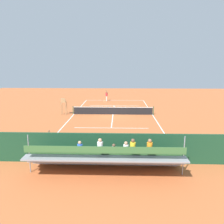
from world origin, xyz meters
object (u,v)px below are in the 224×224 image
object	(u,v)px
umpire_chair	(64,104)
tennis_player	(107,95)
tennis_racket	(104,101)
tennis_ball_far	(94,102)
bleacher_stand	(107,158)
line_judge	(49,144)
equipment_bag	(112,156)
tennis_net	(113,111)
tennis_ball_near	(117,103)
courtside_bench	(139,151)

from	to	relation	value
umpire_chair	tennis_player	xyz separation A→B (m)	(-4.79, -10.56, -0.30)
tennis_racket	tennis_ball_far	size ratio (longest dim) A/B	8.62
bleacher_stand	umpire_chair	world-z (taller)	bleacher_stand
line_judge	tennis_player	bearing A→B (deg)	-96.34
bleacher_stand	tennis_ball_far	distance (m)	24.52
tennis_ball_far	tennis_racket	bearing A→B (deg)	-139.16
umpire_chair	equipment_bag	size ratio (longest dim) A/B	2.38
tennis_net	tennis_racket	bearing A→B (deg)	-79.55
equipment_bag	tennis_ball_near	world-z (taller)	equipment_bag
umpire_chair	equipment_bag	bearing A→B (deg)	116.57
tennis_player	tennis_ball_far	distance (m)	2.61
tennis_net	tennis_ball_far	world-z (taller)	tennis_net
umpire_chair	courtside_bench	distance (m)	15.41
tennis_player	tennis_racket	size ratio (longest dim) A/B	3.39
umpire_chair	tennis_racket	xyz separation A→B (m)	(-4.32, -10.54, -1.30)
tennis_ball_far	tennis_ball_near	bearing A→B (deg)	168.01
tennis_racket	courtside_bench	bearing A→B (deg)	99.73
bleacher_stand	courtside_bench	size ratio (longest dim) A/B	5.03
umpire_chair	tennis_ball_far	distance (m)	9.71
equipment_bag	umpire_chair	bearing A→B (deg)	-63.43
tennis_racket	tennis_player	bearing A→B (deg)	-177.44
tennis_net	courtside_bench	world-z (taller)	tennis_net
umpire_chair	tennis_player	size ratio (longest dim) A/B	1.11
equipment_bag	tennis_racket	bearing A→B (deg)	-84.64
umpire_chair	tennis_racket	distance (m)	11.46
courtside_bench	tennis_ball_far	world-z (taller)	courtside_bench
umpire_chair	courtside_bench	xyz separation A→B (m)	(-8.34, 12.93, -0.76)
tennis_racket	line_judge	bearing A→B (deg)	84.79
tennis_net	tennis_ball_near	distance (m)	8.09
tennis_racket	line_judge	world-z (taller)	line_judge
tennis_ball_far	line_judge	world-z (taller)	line_judge
tennis_racket	line_judge	distance (m)	23.69
tennis_racket	line_judge	xyz separation A→B (m)	(2.15, 23.57, 1.00)
umpire_chair	courtside_bench	world-z (taller)	umpire_chair
umpire_chair	line_judge	xyz separation A→B (m)	(-2.17, 13.04, -0.30)
courtside_bench	tennis_ball_far	xyz separation A→B (m)	(5.55, -22.15, -0.53)
tennis_player	tennis_ball_near	size ratio (longest dim) A/B	29.18
tennis_ball_far	line_judge	distance (m)	22.28
tennis_net	umpire_chair	distance (m)	6.26
bleacher_stand	tennis_ball_near	size ratio (longest dim) A/B	137.27
line_judge	umpire_chair	bearing A→B (deg)	-80.54
courtside_bench	tennis_ball_near	bearing A→B (deg)	-85.35
bleacher_stand	tennis_ball_near	world-z (taller)	bleacher_stand
tennis_net	tennis_player	size ratio (longest dim) A/B	5.35
courtside_bench	tennis_ball_far	bearing A→B (deg)	-75.93
bleacher_stand	tennis_ball_near	xyz separation A→B (m)	(-0.31, -23.44, -0.92)
tennis_net	tennis_ball_near	xyz separation A→B (m)	(-0.41, -8.06, -0.47)
bleacher_stand	equipment_bag	distance (m)	2.13
tennis_ball_near	tennis_ball_far	world-z (taller)	same
umpire_chair	tennis_ball_near	world-z (taller)	umpire_chair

